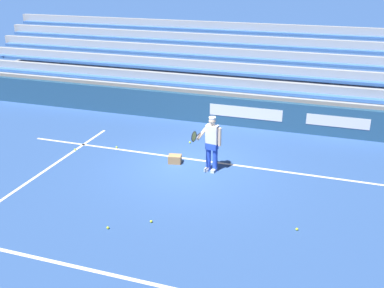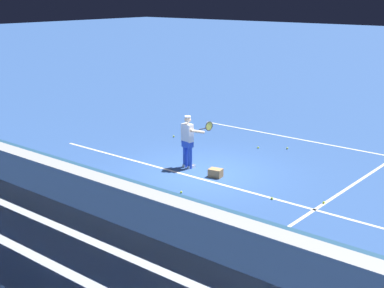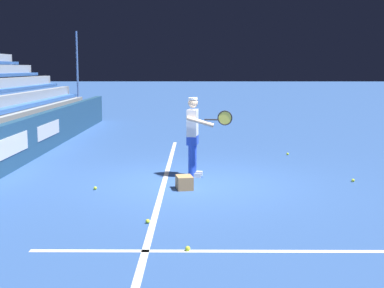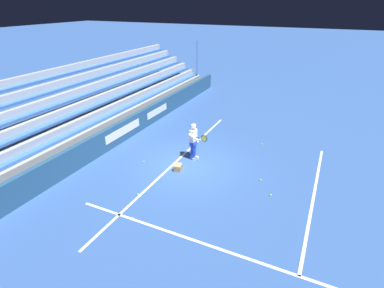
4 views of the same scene
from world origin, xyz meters
name	(u,v)px [view 1 (image 1 of 4)]	position (x,y,z in m)	size (l,w,h in m)	color
ground_plane	(190,166)	(0.00, 0.00, 0.00)	(160.00, 160.00, 0.00)	#2D5193
court_baseline_white	(195,160)	(0.00, -0.50, 0.00)	(12.00, 0.10, 0.01)	white
court_service_line_white	(105,273)	(0.00, 5.50, 0.00)	(8.22, 0.10, 0.01)	white
back_wall_sponsor_board	(224,111)	(-0.01, -4.13, 0.55)	(25.79, 0.25, 1.10)	navy
bleacher_stand	(239,88)	(0.00, -6.75, 0.79)	(24.50, 4.00, 3.85)	#9EA3A8
tennis_player	(211,143)	(-0.70, 0.11, 0.89)	(0.67, 0.97, 1.71)	blue
ball_box_cardboard	(175,159)	(0.54, -0.07, 0.13)	(0.40, 0.30, 0.26)	#A87F51
tennis_ball_far_right	(190,142)	(0.63, -1.80, 0.03)	(0.07, 0.07, 0.07)	#CCE533
tennis_ball_midcourt	(117,147)	(2.86, -0.58, 0.03)	(0.07, 0.07, 0.07)	#CCE533
tennis_ball_stray_back	(297,229)	(-3.55, 2.65, 0.03)	(0.07, 0.07, 0.07)	#CCE533
tennis_ball_far_left	(151,221)	(-0.14, 3.42, 0.03)	(0.07, 0.07, 0.07)	#CCE533
tennis_ball_toward_net	(75,150)	(4.10, 0.05, 0.03)	(0.07, 0.07, 0.07)	#CCE533
tennis_ball_near_player	(108,228)	(0.73, 4.01, 0.03)	(0.07, 0.07, 0.07)	#CCE533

